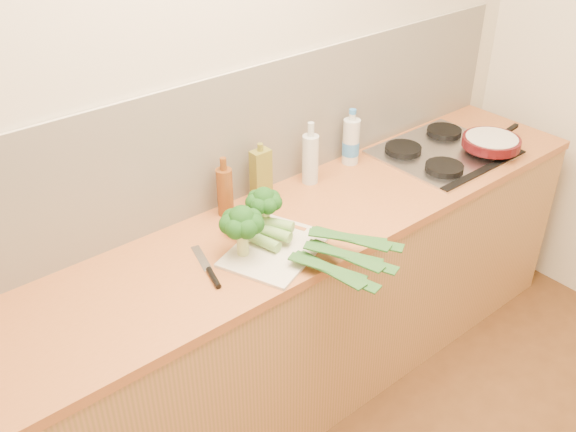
{
  "coord_description": "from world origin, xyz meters",
  "views": [
    {
      "loc": [
        -1.26,
        -0.4,
        2.26
      ],
      "look_at": [
        -0.01,
        1.1,
        1.02
      ],
      "focal_mm": 40.0,
      "sensor_mm": 36.0,
      "label": 1
    }
  ],
  "objects_px": {
    "chefs_knife": "(210,273)",
    "skillet": "(492,142)",
    "chopping_board": "(276,249)",
    "gas_hob": "(445,151)"
  },
  "relations": [
    {
      "from": "chefs_knife",
      "to": "skillet",
      "type": "relative_size",
      "value": 0.69
    },
    {
      "from": "gas_hob",
      "to": "chefs_knife",
      "type": "height_order",
      "value": "gas_hob"
    },
    {
      "from": "chefs_knife",
      "to": "chopping_board",
      "type": "bearing_deg",
      "value": 8.43
    },
    {
      "from": "chopping_board",
      "to": "gas_hob",
      "type": "bearing_deg",
      "value": -16.44
    },
    {
      "from": "gas_hob",
      "to": "skillet",
      "type": "height_order",
      "value": "skillet"
    },
    {
      "from": "chefs_knife",
      "to": "gas_hob",
      "type": "bearing_deg",
      "value": 18.37
    },
    {
      "from": "chopping_board",
      "to": "skillet",
      "type": "bearing_deg",
      "value": -23.17
    },
    {
      "from": "chefs_knife",
      "to": "skillet",
      "type": "height_order",
      "value": "skillet"
    },
    {
      "from": "chefs_knife",
      "to": "skillet",
      "type": "bearing_deg",
      "value": 13.05
    },
    {
      "from": "chopping_board",
      "to": "skillet",
      "type": "height_order",
      "value": "skillet"
    }
  ]
}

